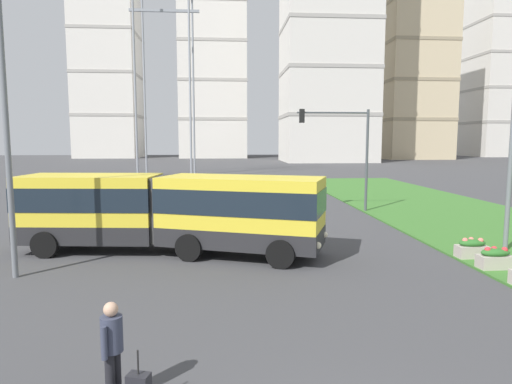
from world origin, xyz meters
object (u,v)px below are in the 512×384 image
(flower_planter_3, at_px, (495,258))
(apartment_tower_east, at_px, (498,59))
(pedestrian_crossing, at_px, (112,345))
(apartment_tower_westcentre, at_px, (213,47))
(articulated_bus, at_px, (170,211))
(car_white_van, at_px, (149,204))
(traffic_light_far_right, at_px, (344,142))
(flower_planter_4, at_px, (472,248))
(streetlight_left, at_px, (5,114))
(apartment_tower_west, at_px, (109,78))
(apartment_tower_centre, at_px, (328,28))
(apartment_tower_eastcentre, at_px, (413,66))

(flower_planter_3, bearing_deg, apartment_tower_east, 58.21)
(pedestrian_crossing, height_order, apartment_tower_westcentre, apartment_tower_westcentre)
(apartment_tower_east, bearing_deg, articulated_bus, -126.83)
(articulated_bus, xyz_separation_m, car_white_van, (-2.13, 8.43, -0.90))
(car_white_van, distance_m, flower_planter_3, 17.69)
(traffic_light_far_right, relative_size, apartment_tower_westcentre, 0.11)
(flower_planter_4, height_order, streetlight_left, streetlight_left)
(traffic_light_far_right, bearing_deg, flower_planter_3, -81.74)
(flower_planter_4, relative_size, apartment_tower_west, 0.03)
(apartment_tower_westcentre, relative_size, apartment_tower_centre, 1.02)
(articulated_bus, xyz_separation_m, apartment_tower_westcentre, (-0.14, 96.97, 25.50))
(flower_planter_3, distance_m, streetlight_left, 16.44)
(articulated_bus, relative_size, apartment_tower_west, 0.30)
(traffic_light_far_right, height_order, apartment_tower_eastcentre, apartment_tower_eastcentre)
(flower_planter_4, xyz_separation_m, apartment_tower_eastcentre, (35.40, 89.15, 21.10))
(apartment_tower_west, xyz_separation_m, apartment_tower_centre, (49.41, -26.20, 6.65))
(articulated_bus, height_order, apartment_tower_westcentre, apartment_tower_westcentre)
(car_white_van, relative_size, apartment_tower_westcentre, 0.08)
(pedestrian_crossing, relative_size, apartment_tower_westcentre, 0.03)
(car_white_van, xyz_separation_m, apartment_tower_centre, (25.44, 65.63, 25.83))
(articulated_bus, height_order, apartment_tower_west, apartment_tower_west)
(articulated_bus, xyz_separation_m, apartment_tower_eastcentre, (46.56, 87.30, 19.88))
(traffic_light_far_right, height_order, apartment_tower_west, apartment_tower_west)
(apartment_tower_east, bearing_deg, apartment_tower_eastcentre, -153.81)
(car_white_van, height_order, apartment_tower_east, apartment_tower_east)
(pedestrian_crossing, xyz_separation_m, apartment_tower_eastcentre, (46.35, 97.41, 20.53))
(car_white_van, xyz_separation_m, apartment_tower_west, (-23.96, 91.83, 19.17))
(apartment_tower_west, relative_size, apartment_tower_east, 0.77)
(apartment_tower_centre, distance_m, apartment_tower_eastcentre, 27.23)
(streetlight_left, distance_m, apartment_tower_east, 134.06)
(car_white_van, height_order, flower_planter_4, car_white_van)
(car_white_van, xyz_separation_m, apartment_tower_east, (78.51, 93.54, 25.26))
(flower_planter_3, xyz_separation_m, apartment_tower_centre, (12.16, 77.31, 26.15))
(pedestrian_crossing, xyz_separation_m, apartment_tower_west, (-26.30, 110.36, 18.92))
(articulated_bus, height_order, pedestrian_crossing, articulated_bus)
(articulated_bus, xyz_separation_m, traffic_light_far_right, (9.33, 9.27, 2.62))
(traffic_light_far_right, relative_size, apartment_tower_west, 0.16)
(pedestrian_crossing, relative_size, traffic_light_far_right, 0.28)
(car_white_van, xyz_separation_m, apartment_tower_westcentre, (1.99, 88.54, 26.40))
(apartment_tower_eastcentre, bearing_deg, apartment_tower_west, 169.89)
(flower_planter_3, bearing_deg, apartment_tower_centre, 81.06)
(apartment_tower_centre, bearing_deg, apartment_tower_westcentre, 135.66)
(articulated_bus, relative_size, apartment_tower_westcentre, 0.22)
(flower_planter_3, height_order, apartment_tower_west, apartment_tower_west)
(car_white_van, distance_m, pedestrian_crossing, 18.69)
(flower_planter_3, xyz_separation_m, apartment_tower_westcentre, (-11.29, 100.23, 26.73))
(flower_planter_4, bearing_deg, pedestrian_crossing, -142.95)
(car_white_van, xyz_separation_m, pedestrian_crossing, (2.34, -18.54, 0.25))
(pedestrian_crossing, relative_size, flower_planter_3, 1.58)
(flower_planter_3, distance_m, apartment_tower_westcentre, 104.34)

